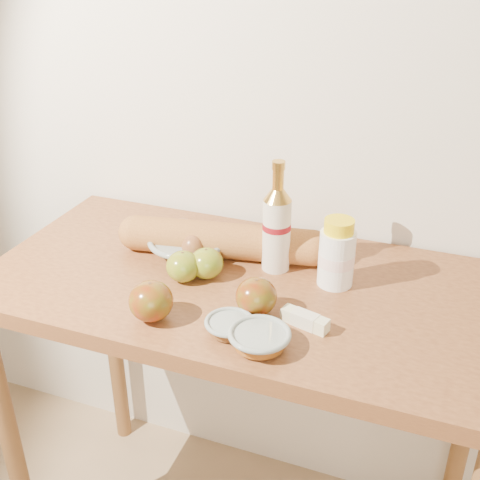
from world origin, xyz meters
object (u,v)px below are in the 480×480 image
baguette (222,240)px  cream_bottle (337,255)px  bourbon_bottle (277,227)px  egg_bowl (189,243)px  table (244,325)px

baguette → cream_bottle: bearing=-15.8°
bourbon_bottle → egg_bowl: size_ratio=1.05×
baguette → bourbon_bottle: bearing=-14.1°
table → baguette: baguette is taller
egg_bowl → baguette: (0.08, 0.01, 0.02)m
bourbon_bottle → cream_bottle: bearing=-25.0°
cream_bottle → egg_bowl: cream_bottle is taller
cream_bottle → egg_bowl: size_ratio=0.63×
egg_bowl → baguette: size_ratio=0.48×
table → baguette: 0.21m
bourbon_bottle → cream_bottle: 0.15m
egg_bowl → baguette: 0.08m
cream_bottle → egg_bowl: (-0.37, 0.01, -0.05)m
bourbon_bottle → baguette: bourbon_bottle is taller
table → egg_bowl: bearing=156.3°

